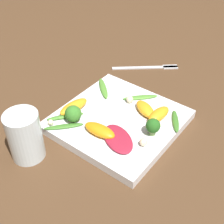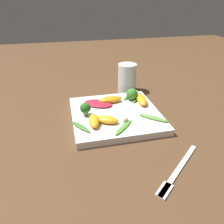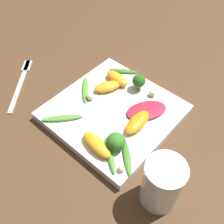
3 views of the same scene
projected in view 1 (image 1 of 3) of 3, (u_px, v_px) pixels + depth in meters
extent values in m
plane|color=#4C331E|center=(118.00, 124.00, 0.73)|extent=(2.40, 2.40, 0.00)
cube|color=white|center=(118.00, 121.00, 0.72)|extent=(0.26, 0.26, 0.02)
cylinder|color=silver|center=(25.00, 136.00, 0.62)|extent=(0.07, 0.07, 0.11)
cube|color=silver|center=(145.00, 67.00, 0.91)|extent=(0.13, 0.15, 0.01)
cube|color=silver|center=(170.00, 66.00, 0.92)|extent=(0.04, 0.05, 0.01)
ellipsoid|color=maroon|center=(118.00, 139.00, 0.65)|extent=(0.09, 0.11, 0.01)
ellipsoid|color=orange|center=(74.00, 107.00, 0.73)|extent=(0.08, 0.04, 0.02)
ellipsoid|color=orange|center=(101.00, 131.00, 0.66)|extent=(0.04, 0.08, 0.02)
ellipsoid|color=orange|center=(159.00, 114.00, 0.70)|extent=(0.07, 0.04, 0.02)
ellipsoid|color=orange|center=(145.00, 109.00, 0.72)|extent=(0.06, 0.07, 0.02)
cylinder|color=#7A9E51|center=(153.00, 131.00, 0.67)|extent=(0.01, 0.01, 0.02)
sphere|color=#26601E|center=(154.00, 125.00, 0.66)|extent=(0.03, 0.03, 0.03)
cylinder|color=#84AD5B|center=(74.00, 119.00, 0.70)|extent=(0.01, 0.01, 0.01)
sphere|color=#387A28|center=(73.00, 114.00, 0.69)|extent=(0.04, 0.04, 0.04)
ellipsoid|color=#518E33|center=(103.00, 88.00, 0.79)|extent=(0.07, 0.08, 0.01)
ellipsoid|color=#47842D|center=(65.00, 116.00, 0.71)|extent=(0.08, 0.06, 0.01)
ellipsoid|color=#3D7528|center=(175.00, 121.00, 0.70)|extent=(0.07, 0.05, 0.01)
ellipsoid|color=#3D7528|center=(64.00, 126.00, 0.68)|extent=(0.07, 0.07, 0.01)
ellipsoid|color=#518E33|center=(140.00, 97.00, 0.77)|extent=(0.07, 0.07, 0.01)
sphere|color=beige|center=(130.00, 99.00, 0.75)|extent=(0.02, 0.02, 0.02)
sphere|color=beige|center=(51.00, 122.00, 0.69)|extent=(0.01, 0.01, 0.01)
sphere|color=beige|center=(143.00, 142.00, 0.64)|extent=(0.02, 0.02, 0.02)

